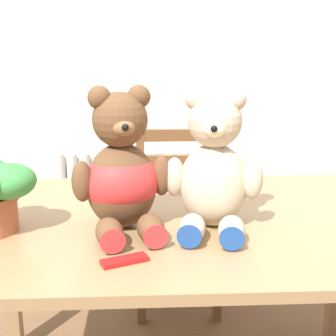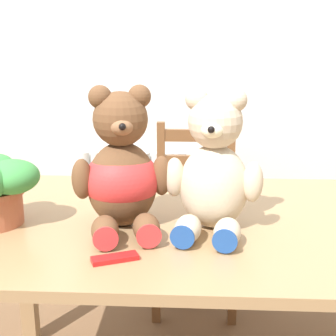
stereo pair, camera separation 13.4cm
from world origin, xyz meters
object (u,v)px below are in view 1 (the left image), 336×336
chocolate_bar (124,260)px  teddy_bear_left (122,173)px  wooden_chair_behind (177,215)px  teddy_bear_right (214,169)px

chocolate_bar → teddy_bear_left: bearing=93.2°
wooden_chair_behind → chocolate_bar: wooden_chair_behind is taller
teddy_bear_right → wooden_chair_behind: bearing=-77.3°
teddy_bear_left → teddy_bear_right: teddy_bear_left is taller
chocolate_bar → wooden_chair_behind: bearing=79.7°
wooden_chair_behind → chocolate_bar: (-0.20, -1.13, 0.31)m
teddy_bear_right → chocolate_bar: size_ratio=3.49×
teddy_bear_left → wooden_chair_behind: bearing=-115.7°
chocolate_bar → teddy_bear_right: bearing=42.6°
teddy_bear_right → chocolate_bar: (-0.25, -0.23, -0.17)m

